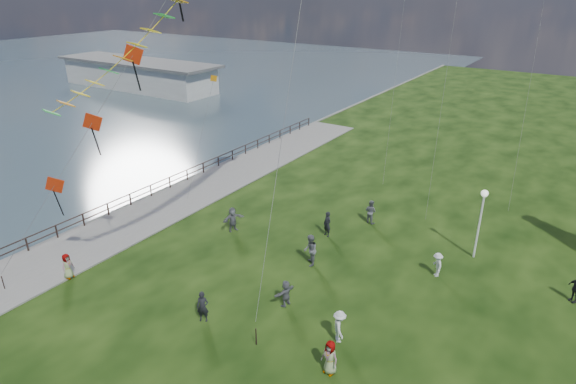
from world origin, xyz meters
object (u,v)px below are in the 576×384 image
Objects in this scene: person_7 at (371,212)px; person_11 at (286,293)px; pier_pavilion at (138,74)px; person_4 at (330,357)px; person_0 at (203,307)px; person_1 at (310,250)px; person_8 at (437,265)px; person_10 at (68,267)px; person_5 at (233,219)px; person_9 at (576,289)px; person_2 at (339,327)px; person_6 at (327,224)px; lamppost at (482,210)px.

person_7 is 11.04m from person_11.
pier_pavilion is 68.21m from person_4.
person_1 reaches higher than person_0.
person_10 reaches higher than person_8.
person_1 reaches higher than person_5.
person_9 is at bearing 75.98° from person_1.
person_2 reaches higher than person_10.
person_2 is at bearing -33.44° from pier_pavilion.
person_6 reaches higher than person_7.
person_7 is (51.80, -24.74, -1.00)m from pier_pavilion.
person_7 reaches higher than person_11.
person_5 is 1.17× the size of person_11.
person_2 is (6.27, 2.32, -0.00)m from person_0.
person_9 is (13.38, 4.42, -0.20)m from person_1.
person_4 is 14.08m from person_9.
lamppost reaches higher than person_5.
person_11 is (-4.14, 2.92, -0.09)m from person_4.
pier_pavilion reaches higher than person_8.
pier_pavilion reaches higher than person_0.
person_1 reaches higher than person_4.
person_4 is at bearing -42.56° from person_8.
person_2 is at bearing -48.81° from person_8.
person_10 is at bearing 161.96° from person_0.
pier_pavilion reaches higher than person_5.
person_0 is 13.20m from person_8.
person_2 is 15.54m from person_10.
person_8 reaches higher than person_11.
lamppost is 6.22m from person_9.
person_4 is 15.77m from person_10.
pier_pavilion is at bearing 18.37° from person_2.
lamppost is 2.72× the size of person_2.
person_9 is at bearing -58.48° from person_5.
person_6 is 14.27m from person_9.
person_0 is at bearing -102.17° from person_9.
person_11 is at bearing -34.52° from pier_pavilion.
person_4 is (0.58, -1.98, -0.00)m from person_2.
lamppost reaches higher than person_11.
lamppost reaches higher than person_10.
person_0 is at bearing -28.41° from person_11.
lamppost is 23.86m from person_10.
person_6 is at bearing -46.06° from person_10.
person_1 is at bearing -121.56° from person_9.
person_5 reaches higher than person_7.
person_6 is (-0.87, 3.67, -0.11)m from person_1.
person_8 is (-1.30, -3.29, -2.47)m from lamppost.
person_5 is (44.56, -30.87, -0.99)m from pier_pavilion.
person_5 is at bearing -30.95° from person_10.
pier_pavilion is at bearing -162.82° from person_9.
person_4 is (6.86, 0.34, -0.01)m from person_0.
person_0 is 11.00m from person_6.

